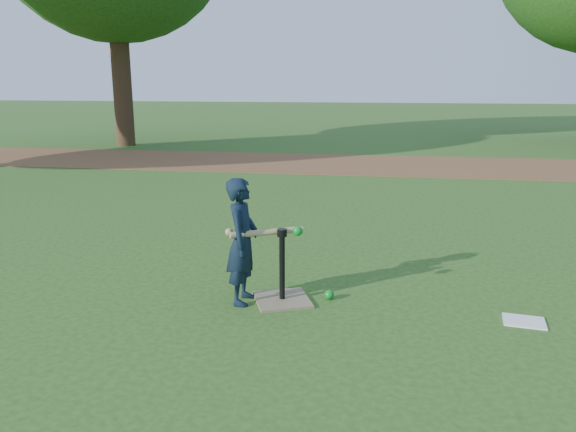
# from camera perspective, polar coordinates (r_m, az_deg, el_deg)

# --- Properties ---
(ground) EXTENTS (80.00, 80.00, 0.00)m
(ground) POSITION_cam_1_polar(r_m,az_deg,el_deg) (4.94, -1.48, -7.40)
(ground) COLOR #285116
(ground) RESTS_ON ground
(dirt_strip) EXTENTS (24.00, 3.00, 0.01)m
(dirt_strip) POSITION_cam_1_polar(r_m,az_deg,el_deg) (12.19, 5.07, 5.32)
(dirt_strip) COLOR brown
(dirt_strip) RESTS_ON ground
(child) EXTENTS (0.25, 0.38, 1.03)m
(child) POSITION_cam_1_polar(r_m,az_deg,el_deg) (4.52, -4.65, -2.58)
(child) COLOR black
(child) RESTS_ON ground
(wiffle_ball_ground) EXTENTS (0.08, 0.08, 0.08)m
(wiffle_ball_ground) POSITION_cam_1_polar(r_m,az_deg,el_deg) (4.71, 4.21, -7.97)
(wiffle_ball_ground) COLOR #0C8621
(wiffle_ball_ground) RESTS_ON ground
(clipboard) EXTENTS (0.33, 0.27, 0.01)m
(clipboard) POSITION_cam_1_polar(r_m,az_deg,el_deg) (4.65, 22.87, -9.83)
(clipboard) COLOR white
(clipboard) RESTS_ON ground
(batting_tee) EXTENTS (0.56, 0.56, 0.61)m
(batting_tee) POSITION_cam_1_polar(r_m,az_deg,el_deg) (4.64, -0.60, -7.37)
(batting_tee) COLOR #847653
(batting_tee) RESTS_ON ground
(swing_action) EXTENTS (0.63, 0.32, 0.10)m
(swing_action) POSITION_cam_1_polar(r_m,az_deg,el_deg) (4.48, -1.92, -1.63)
(swing_action) COLOR tan
(swing_action) RESTS_ON ground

